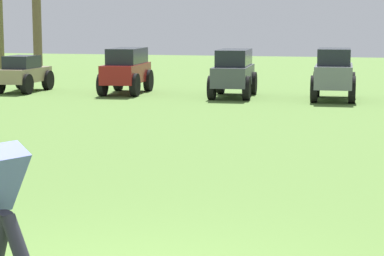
{
  "coord_description": "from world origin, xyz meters",
  "views": [
    {
      "loc": [
        1.98,
        -4.94,
        2.16
      ],
      "look_at": [
        -0.23,
        3.51,
        0.9
      ],
      "focal_mm": 70.0,
      "sensor_mm": 36.0,
      "label": 1
    }
  ],
  "objects_px": {
    "parked_car_slot_a": "(23,73)",
    "parked_car_slot_c": "(233,71)",
    "parked_car_slot_d": "(334,73)",
    "parked_car_slot_b": "(126,69)"
  },
  "relations": [
    {
      "from": "parked_car_slot_a",
      "to": "parked_car_slot_b",
      "type": "relative_size",
      "value": 0.9
    },
    {
      "from": "parked_car_slot_a",
      "to": "parked_car_slot_b",
      "type": "bearing_deg",
      "value": 5.58
    },
    {
      "from": "parked_car_slot_a",
      "to": "parked_car_slot_b",
      "type": "xyz_separation_m",
      "value": [
        3.21,
        0.31,
        0.16
      ]
    },
    {
      "from": "parked_car_slot_a",
      "to": "parked_car_slot_c",
      "type": "xyz_separation_m",
      "value": [
        6.49,
        0.14,
        0.16
      ]
    },
    {
      "from": "parked_car_slot_d",
      "to": "parked_car_slot_a",
      "type": "bearing_deg",
      "value": -179.95
    },
    {
      "from": "parked_car_slot_a",
      "to": "parked_car_slot_c",
      "type": "height_order",
      "value": "parked_car_slot_c"
    },
    {
      "from": "parked_car_slot_a",
      "to": "parked_car_slot_d",
      "type": "distance_m",
      "value": 9.3
    },
    {
      "from": "parked_car_slot_b",
      "to": "parked_car_slot_a",
      "type": "bearing_deg",
      "value": -174.42
    },
    {
      "from": "parked_car_slot_a",
      "to": "parked_car_slot_c",
      "type": "distance_m",
      "value": 6.49
    },
    {
      "from": "parked_car_slot_c",
      "to": "parked_car_slot_d",
      "type": "xyz_separation_m",
      "value": [
        2.82,
        -0.13,
        0.02
      ]
    }
  ]
}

